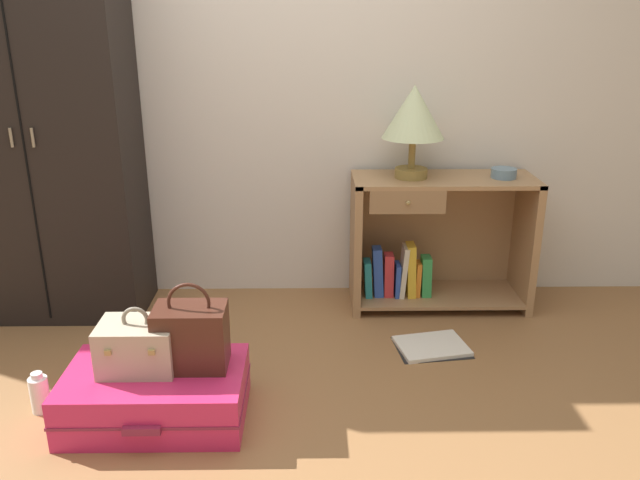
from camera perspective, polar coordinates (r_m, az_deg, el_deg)
name	(u,v)px	position (r m, az deg, el deg)	size (l,w,h in m)	color
ground_plane	(246,443)	(2.56, -6.55, -17.52)	(9.00, 9.00, 0.00)	olive
back_wall	(264,60)	(3.55, -5.04, 15.60)	(6.40, 0.10, 2.60)	silver
wardrobe	(42,129)	(3.55, -23.48, 9.03)	(0.90, 0.47, 1.98)	black
bookshelf	(433,242)	(3.55, 10.02, -0.17)	(0.96, 0.39, 0.72)	#A37A51
table_lamp	(414,115)	(3.34, 8.33, 10.92)	(0.32, 0.32, 0.48)	olive
bowl	(504,173)	(3.50, 16.01, 5.73)	(0.13, 0.13, 0.05)	slate
suitcase_large	(156,395)	(2.71, -14.35, -13.16)	(0.71, 0.47, 0.21)	#DB2860
train_case	(138,346)	(2.64, -15.86, -9.02)	(0.30, 0.22, 0.27)	#B7A88E
handbag	(191,336)	(2.59, -11.37, -8.36)	(0.28, 0.18, 0.36)	#472319
bottle	(40,394)	(2.91, -23.65, -12.38)	(0.08, 0.08, 0.18)	white
open_book_on_floor	(432,346)	(3.21, 9.89, -9.29)	(0.37, 0.31, 0.02)	white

